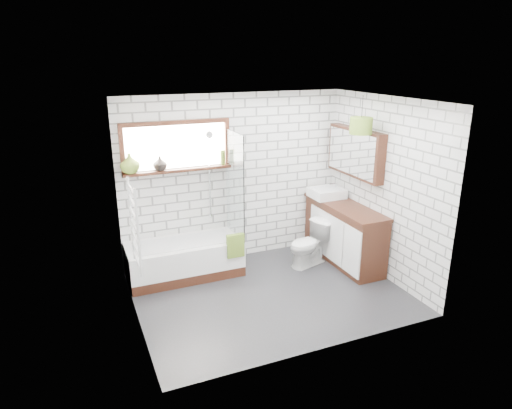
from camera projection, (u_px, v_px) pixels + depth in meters
name	position (u px, v px, depth m)	size (l,w,h in m)	color
floor	(270.00, 294.00, 6.02)	(3.40, 2.60, 0.01)	black
ceiling	(272.00, 100.00, 5.24)	(3.40, 2.60, 0.01)	white
wall_back	(234.00, 179.00, 6.77)	(3.40, 0.01, 2.50)	white
wall_front	(326.00, 242.00, 4.49)	(3.40, 0.01, 2.50)	white
wall_left	(130.00, 222.00, 5.00)	(0.01, 2.60, 2.50)	white
wall_right	(384.00, 189.00, 6.26)	(0.01, 2.60, 2.50)	white
window	(177.00, 147.00, 6.25)	(1.52, 0.16, 0.68)	black
towel_radiator	(135.00, 226.00, 5.03)	(0.06, 0.52, 1.00)	white
mirror_cabinet	(355.00, 152.00, 6.63)	(0.16, 1.20, 0.70)	black
shower_riser	(209.00, 176.00, 6.55)	(0.02, 0.02, 1.30)	silver
bathtub	(185.00, 259.00, 6.44)	(1.58, 0.70, 0.51)	white
shower_screen	(235.00, 185.00, 6.41)	(0.02, 0.72, 1.50)	white
towel_green	(235.00, 246.00, 6.30)	(0.25, 0.07, 0.33)	#587623
towel_beige	(235.00, 246.00, 6.30)	(0.22, 0.05, 0.28)	tan
vanity	(344.00, 233.00, 6.86)	(0.51, 1.57, 0.90)	black
basin	(327.00, 193.00, 7.06)	(0.49, 0.43, 0.14)	white
tap	(336.00, 188.00, 7.10)	(0.03, 0.03, 0.16)	silver
toilet	(309.00, 244.00, 6.76)	(0.65, 0.37, 0.66)	white
vase_olive	(130.00, 165.00, 6.04)	(0.26, 0.26, 0.27)	olive
vase_dark	(160.00, 165.00, 6.20)	(0.19, 0.19, 0.20)	black
bottle	(223.00, 159.00, 6.53)	(0.07, 0.07, 0.21)	olive
pendant	(361.00, 126.00, 6.09)	(0.30, 0.30, 0.22)	#587623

